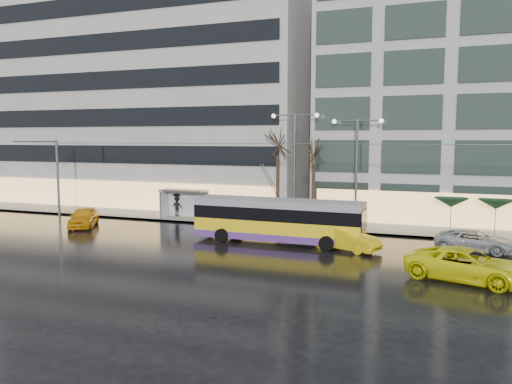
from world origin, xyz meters
The scene contains 20 objects.
ground centered at (0.00, 0.00, 0.00)m, with size 140.00×140.00×0.00m, color black.
sidewalk centered at (2.00, 14.00, 0.07)m, with size 80.00×10.00×0.15m, color gray.
kerb centered at (2.00, 9.05, 0.07)m, with size 80.00×0.10×0.15m, color slate.
building_left centered at (-16.00, 19.00, 11.15)m, with size 34.00×14.00×22.00m, color #9D9A96.
trolleybus centered at (2.77, 3.96, 1.48)m, with size 11.82×4.70×5.46m.
catenary centered at (1.00, 7.94, 4.25)m, with size 42.24×5.12×7.00m.
bus_shelter centered at (-8.38, 10.69, 1.96)m, with size 4.20×1.60×2.51m.
street_lamp_near centered at (2.00, 10.80, 5.99)m, with size 3.96×0.36×9.03m.
street_lamp_far centered at (7.00, 10.80, 5.71)m, with size 3.96×0.36×8.53m.
tree_a centered at (0.50, 11.00, 7.09)m, with size 3.20×3.20×8.40m.
tree_b centered at (3.50, 11.20, 6.40)m, with size 3.20×3.20×7.70m.
parasol_a centered at (14.00, 11.00, 2.45)m, with size 2.50×2.50×2.65m.
parasol_b centered at (17.00, 11.00, 2.45)m, with size 2.50×2.50×2.65m.
taxi_a centered at (-14.02, 4.54, 0.80)m, with size 1.88×4.68×1.60m, color orange.
taxi_b centered at (7.48, 3.31, 0.76)m, with size 1.60×4.60×1.51m, color yellow.
taxi_c centered at (14.53, -1.60, 0.82)m, with size 2.74×5.93×1.65m, color #F4F00C.
sedan_silver centered at (15.35, 5.85, 0.67)m, with size 2.22×4.82×1.34m, color #AAAAAF.
pedestrian_a centered at (-4.99, 9.40, 1.57)m, with size 1.04×1.06×2.19m.
pedestrian_b centered at (-4.46, 10.12, 1.07)m, with size 1.09×0.99×1.85m.
pedestrian_c centered at (-9.08, 11.22, 1.27)m, with size 1.22×0.86×2.11m.
Camera 1 is at (12.97, -28.35, 7.20)m, focal length 35.00 mm.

